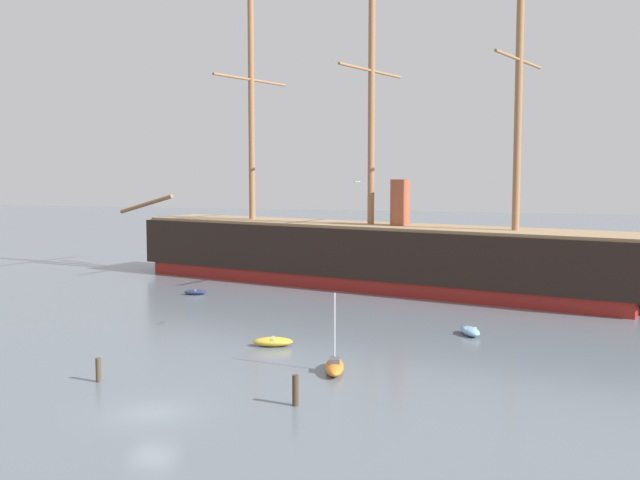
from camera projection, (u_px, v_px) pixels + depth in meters
ground_plane at (153, 413)px, 41.51m from camera, size 400.00×400.00×0.00m
tall_ship at (370, 254)px, 85.10m from camera, size 69.67×24.69×34.20m
sailboat_foreground_right at (335, 366)px, 49.71m from camera, size 2.20×4.17×5.20m
dinghy_near_centre at (273, 342)px, 57.07m from camera, size 3.16×2.03×0.69m
dinghy_mid_right at (470, 331)px, 60.81m from camera, size 2.32×3.06×0.66m
dinghy_alongside_bow at (195, 292)px, 80.41m from camera, size 2.48×1.81×0.54m
motorboat_far_left at (176, 265)px, 101.43m from camera, size 2.85×3.53×1.38m
motorboat_far_right at (627, 284)px, 83.86m from camera, size 4.60×2.47×1.84m
sailboat_distant_centre at (394, 264)px, 102.75m from camera, size 2.13×3.50×4.38m
mooring_piling_nearest at (295, 390)px, 42.74m from camera, size 0.36×0.36×1.74m
mooring_piling_left_pair at (98, 370)px, 47.51m from camera, size 0.33×0.33×1.50m
seagull_in_flight at (357, 182)px, 56.30m from camera, size 0.41×1.33×0.14m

